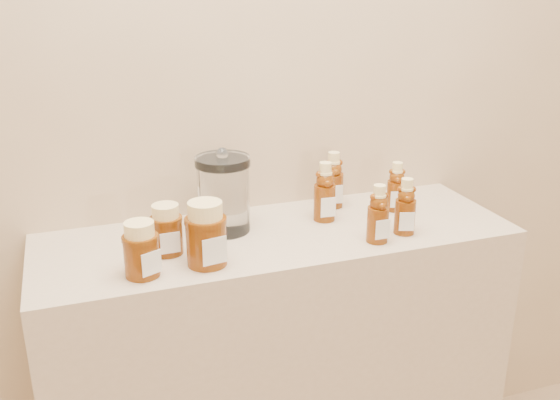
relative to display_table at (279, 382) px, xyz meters
name	(u,v)px	position (x,y,z in m)	size (l,w,h in m)	color
wall_back	(253,42)	(0.00, 0.20, 0.90)	(3.50, 0.02, 2.70)	tan
display_table	(279,382)	(0.00, 0.00, 0.00)	(1.20, 0.40, 0.90)	tan
bear_bottle_back_left	(325,188)	(0.14, 0.05, 0.54)	(0.06, 0.06, 0.18)	#592507
bear_bottle_back_mid	(333,176)	(0.21, 0.13, 0.54)	(0.06, 0.06, 0.18)	#592507
bear_bottle_back_right	(396,183)	(0.36, 0.05, 0.53)	(0.05, 0.05, 0.15)	#592507
bear_bottle_front_left	(378,210)	(0.21, -0.13, 0.53)	(0.06, 0.06, 0.16)	#592507
bear_bottle_front_right	(406,203)	(0.30, -0.10, 0.53)	(0.06, 0.06, 0.16)	#592507
honey_jar_left	(141,249)	(-0.35, -0.12, 0.51)	(0.08, 0.08, 0.12)	#592507
honey_jar_back	(167,229)	(-0.28, -0.02, 0.51)	(0.08, 0.08, 0.12)	#592507
honey_jar_front	(206,234)	(-0.21, -0.11, 0.52)	(0.09, 0.09, 0.15)	#592507
glass_canister	(224,191)	(-0.12, 0.06, 0.56)	(0.14, 0.14, 0.21)	white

